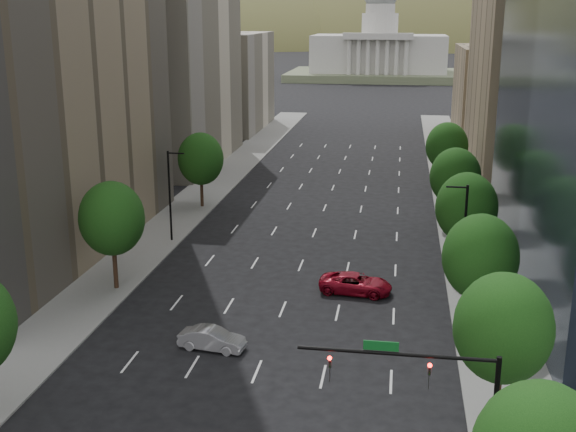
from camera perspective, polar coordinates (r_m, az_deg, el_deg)
The scene contains 20 objects.
sidewalk_left at distance 68.12m, azimuth -12.03°, elevation -3.09°, with size 6.00×200.00×0.15m, color slate.
sidewalk_right at distance 64.25m, azimuth 14.88°, elevation -4.43°, with size 6.00×200.00×0.15m, color slate.
midrise_cream_left at distance 108.40m, azimuth -9.22°, elevation 13.34°, with size 14.00×30.00×35.00m, color beige.
filler_left at distance 140.67m, azimuth -4.89°, elevation 10.51°, with size 14.00×26.00×18.00m, color beige.
parking_tan_right at distance 101.70m, azimuth 18.73°, elevation 11.17°, with size 14.00×30.00×30.00m, color #8C7759.
filler_right at distance 134.83m, azimuth 16.21°, elevation 9.31°, with size 14.00×26.00×16.00m, color #8C7759.
tree_right_1 at distance 39.85m, azimuth 16.59°, elevation -8.47°, with size 5.20×5.20×8.75m.
tree_right_2 at distance 51.01m, azimuth 14.92°, elevation -3.14°, with size 5.20×5.20×8.61m.
tree_right_3 at distance 62.38m, azimuth 13.89°, elevation 0.64°, with size 5.20×5.20×8.89m.
tree_right_4 at distance 76.05m, azimuth 13.04°, elevation 3.04°, with size 5.20×5.20×8.46m.
tree_right_5 at distance 91.66m, azimuth 12.41°, elevation 5.38°, with size 5.20×5.20×8.75m.
tree_left_1 at distance 58.78m, azimuth -13.71°, elevation -0.20°, with size 5.20×5.20×8.97m.
tree_left_2 at distance 82.75m, azimuth -6.90°, elevation 4.49°, with size 5.20×5.20×8.68m.
streetlight_rn at distance 57.82m, azimuth 13.65°, elevation -1.61°, with size 1.70×0.20×9.00m.
streetlight_ln at distance 70.64m, azimuth -9.26°, elevation 1.77°, with size 1.70×0.20×9.00m.
traffic_signal at distance 34.37m, azimuth 11.90°, elevation -13.26°, with size 9.12×0.40×7.38m.
capitol at distance 250.27m, azimuth 7.18°, elevation 12.61°, with size 60.00×40.00×35.20m.
foothills at distance 603.00m, azimuth 11.54°, elevation 9.76°, with size 720.00×413.00×263.00m.
car_silver at distance 49.01m, azimuth -6.00°, elevation -9.61°, with size 1.56×4.47×1.47m, color #9D9CA1.
car_red_far at distance 58.21m, azimuth 5.36°, elevation -5.32°, with size 2.66×5.77×1.60m, color maroon.
Camera 1 is at (8.26, -0.09, 21.63)m, focal length 45.13 mm.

